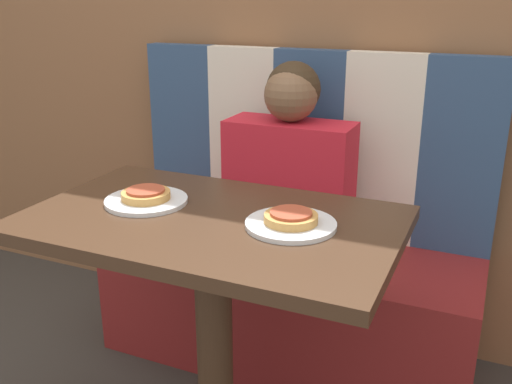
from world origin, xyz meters
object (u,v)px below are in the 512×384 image
Objects in this scene: plate_right at (291,224)px; pizza_right at (291,217)px; plate_left at (146,201)px; pizza_left at (146,194)px; person at (290,164)px.

plate_right is 1.70× the size of pizza_right.
plate_left is 1.70× the size of pizza_right.
pizza_right is (0.42, 0.00, 0.00)m from pizza_left.
pizza_right is (0.00, 0.00, 0.02)m from plate_right.
person is 0.59m from plate_right.
plate_left is 1.70× the size of pizza_left.
person reaches higher than pizza_left.
pizza_right is at bearing -69.22° from person.
plate_left is 0.42m from pizza_right.
pizza_right is at bearing 0.00° from pizza_left.
person is 0.59m from plate_left.
plate_right is at bearing 0.00° from pizza_left.
person reaches higher than plate_right.
pizza_right is (0.42, 0.00, 0.02)m from plate_left.
person is at bearing 69.22° from plate_left.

